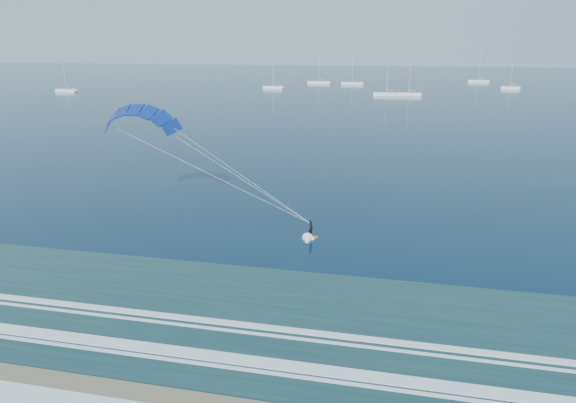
% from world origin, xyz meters
% --- Properties ---
extents(kitesurfer_rig, '(22.16, 6.42, 14.47)m').
position_xyz_m(kitesurfer_rig, '(-1.79, 25.04, 7.42)').
color(kitesurfer_rig, '#BE6916').
rests_on(kitesurfer_rig, ground).
extents(sailboat_0, '(8.73, 2.40, 11.87)m').
position_xyz_m(sailboat_0, '(-118.04, 166.63, 0.68)').
color(sailboat_0, silver).
rests_on(sailboat_0, ground).
extents(sailboat_1, '(8.34, 2.40, 11.50)m').
position_xyz_m(sailboat_1, '(-40.02, 199.47, 0.68)').
color(sailboat_1, silver).
rests_on(sailboat_1, ground).
extents(sailboat_2, '(10.86, 2.40, 14.35)m').
position_xyz_m(sailboat_2, '(-25.28, 233.09, 0.70)').
color(sailboat_2, silver).
rests_on(sailboat_2, ground).
extents(sailboat_3, '(8.79, 2.40, 12.18)m').
position_xyz_m(sailboat_3, '(17.28, 179.77, 0.69)').
color(sailboat_3, silver).
rests_on(sailboat_3, ground).
extents(sailboat_4, '(9.89, 2.40, 13.29)m').
position_xyz_m(sailboat_4, '(52.01, 258.94, 0.69)').
color(sailboat_4, silver).
rests_on(sailboat_4, ground).
extents(sailboat_5, '(7.73, 2.40, 10.68)m').
position_xyz_m(sailboat_5, '(59.96, 219.45, 0.67)').
color(sailboat_5, silver).
rests_on(sailboat_5, ground).
extents(sailboat_7, '(9.61, 2.40, 11.47)m').
position_xyz_m(sailboat_7, '(9.04, 178.86, 0.67)').
color(sailboat_7, silver).
rests_on(sailboat_7, ground).
extents(sailboat_8, '(10.23, 2.40, 14.59)m').
position_xyz_m(sailboat_8, '(-8.85, 230.73, 0.71)').
color(sailboat_8, silver).
rests_on(sailboat_8, ground).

